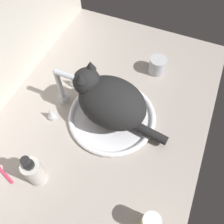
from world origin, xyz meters
TOP-DOWN VIEW (x-y plane):
  - countertop at (0.00, 0.00)cm, footprint 119.17×77.33cm
  - sink_basin at (2.57, -3.08)cm, footprint 33.44×33.44cm
  - faucet at (2.57, 17.12)cm, footprint 20.88×11.40cm
  - cat at (2.80, -1.56)cm, footprint 22.93×37.92cm
  - metal_jar at (32.04, -11.70)cm, footprint 7.27×7.27cm
  - pill_bottle at (-28.38, -27.79)cm, footprint 5.32×5.32cm
  - soap_pump_bottle at (-28.44, 10.22)cm, footprint 5.93×5.93cm

SIDE VIEW (x-z plane):
  - countertop at x=0.00cm, z-range 0.00..3.00cm
  - sink_basin at x=2.57cm, z-range 2.86..4.92cm
  - metal_jar at x=32.04cm, z-range 3.02..10.20cm
  - pill_bottle at x=-28.38cm, z-range 2.66..12.13cm
  - soap_pump_bottle at x=-28.44cm, z-range 1.18..17.43cm
  - faucet at x=2.57cm, z-range 0.96..19.29cm
  - cat at x=2.80cm, z-range 3.43..23.80cm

